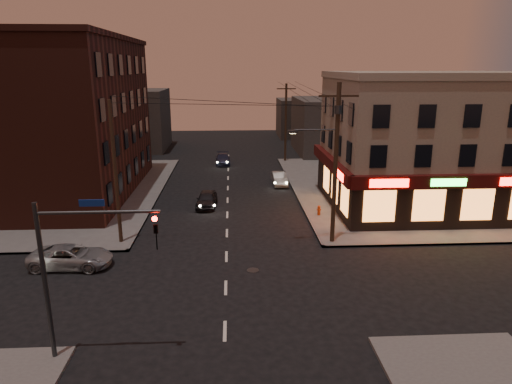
{
  "coord_description": "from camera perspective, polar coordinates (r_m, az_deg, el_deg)",
  "views": [
    {
      "loc": [
        0.41,
        -21.43,
        11.05
      ],
      "look_at": [
        1.94,
        6.93,
        3.2
      ],
      "focal_mm": 32.0,
      "sensor_mm": 36.0,
      "label": 1
    }
  ],
  "objects": [
    {
      "name": "suv_cross",
      "position": [
        28.11,
        -22.11,
        -7.5
      ],
      "size": [
        4.67,
        2.35,
        1.27
      ],
      "primitive_type": "imported",
      "rotation": [
        0.0,
        0.0,
        1.52
      ],
      "color": "gray",
      "rests_on": "ground"
    },
    {
      "name": "bg_building_ne_a",
      "position": [
        61.43,
        9.81,
        8.17
      ],
      "size": [
        10.0,
        12.0,
        7.0
      ],
      "primitive_type": "cube",
      "color": "#3F3D3A",
      "rests_on": "ground"
    },
    {
      "name": "ground",
      "position": [
        24.12,
        -3.8,
        -11.86
      ],
      "size": [
        120.0,
        120.0,
        0.0
      ],
      "primitive_type": "plane",
      "color": "black",
      "rests_on": "ground"
    },
    {
      "name": "bg_building_nw",
      "position": [
        65.22,
        -15.13,
        8.72
      ],
      "size": [
        9.0,
        10.0,
        8.0
      ],
      "primitive_type": "cube",
      "color": "#3F3D3A",
      "rests_on": "ground"
    },
    {
      "name": "sidewalk_nw",
      "position": [
        45.76,
        -26.71,
        -0.11
      ],
      "size": [
        24.0,
        28.0,
        0.15
      ],
      "primitive_type": "cube",
      "color": "#514F4C",
      "rests_on": "ground"
    },
    {
      "name": "brick_apartment",
      "position": [
        43.32,
        -23.48,
        8.36
      ],
      "size": [
        12.0,
        20.0,
        13.0
      ],
      "primitive_type": "cube",
      "color": "#431D15",
      "rests_on": "sidewalk_nw"
    },
    {
      "name": "utility_pole_main",
      "position": [
        28.44,
        9.73,
        4.51
      ],
      "size": [
        4.2,
        0.44,
        10.0
      ],
      "color": "#382619",
      "rests_on": "sidewalk_ne"
    },
    {
      "name": "bg_building_ne_b",
      "position": [
        74.78,
        5.91,
        9.19
      ],
      "size": [
        8.0,
        8.0,
        6.0
      ],
      "primitive_type": "cube",
      "color": "#3F3D3A",
      "rests_on": "ground"
    },
    {
      "name": "sedan_near",
      "position": [
        37.2,
        -6.19,
        -0.89
      ],
      "size": [
        1.78,
        3.88,
        1.29
      ],
      "primitive_type": "imported",
      "rotation": [
        0.0,
        0.0,
        -0.07
      ],
      "color": "black",
      "rests_on": "ground"
    },
    {
      "name": "traffic_signal",
      "position": [
        18.27,
        -22.15,
        -7.93
      ],
      "size": [
        4.49,
        0.32,
        6.47
      ],
      "color": "#333538",
      "rests_on": "ground"
    },
    {
      "name": "fire_hydrant",
      "position": [
        34.85,
        7.87,
        -2.21
      ],
      "size": [
        0.33,
        0.33,
        0.76
      ],
      "rotation": [
        0.0,
        0.0,
        -0.04
      ],
      "color": "#95300D",
      "rests_on": "sidewalk_ne"
    },
    {
      "name": "utility_pole_west",
      "position": [
        29.55,
        -17.15,
        2.24
      ],
      "size": [
        0.24,
        0.24,
        9.0
      ],
      "primitive_type": "cylinder",
      "color": "#382619",
      "rests_on": "sidewalk_nw"
    },
    {
      "name": "sedan_far",
      "position": [
        53.4,
        -4.17,
        4.12
      ],
      "size": [
        1.76,
        4.12,
        1.19
      ],
      "primitive_type": "imported",
      "rotation": [
        0.0,
        0.0,
        0.02
      ],
      "color": "#1B2037",
      "rests_on": "ground"
    },
    {
      "name": "sedan_mid",
      "position": [
        43.96,
        2.94,
        1.69
      ],
      "size": [
        1.4,
        3.74,
        1.22
      ],
      "primitive_type": "imported",
      "rotation": [
        0.0,
        0.0,
        0.03
      ],
      "color": "gray",
      "rests_on": "ground"
    },
    {
      "name": "sidewalk_ne",
      "position": [
        45.44,
        19.78,
        0.54
      ],
      "size": [
        24.0,
        28.0,
        0.15
      ],
      "primitive_type": "cube",
      "color": "#514F4C",
      "rests_on": "ground"
    },
    {
      "name": "utility_pole_far",
      "position": [
        54.19,
        3.74,
        8.64
      ],
      "size": [
        0.26,
        0.26,
        9.0
      ],
      "primitive_type": "cylinder",
      "color": "#382619",
      "rests_on": "sidewalk_ne"
    },
    {
      "name": "pizza_building",
      "position": [
        38.59,
        20.78,
        5.95
      ],
      "size": [
        15.85,
        12.85,
        10.5
      ],
      "color": "tan",
      "rests_on": "sidewalk_ne"
    }
  ]
}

